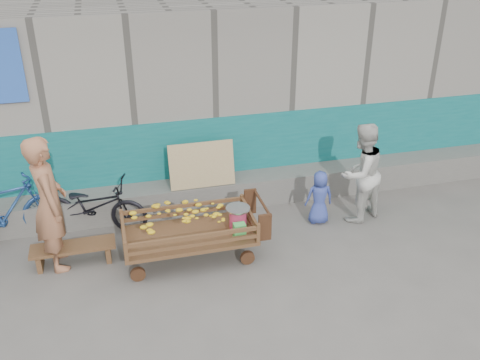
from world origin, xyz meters
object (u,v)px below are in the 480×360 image
object	(u,v)px
bench	(74,250)
child	(319,197)
banana_cart	(186,224)
vendor_man	(49,204)
woman	(361,173)
bicycle_blue	(6,212)
bicycle_dark	(93,206)

from	to	relation	value
bench	child	xyz separation A→B (m)	(3.58, 0.17, 0.22)
banana_cart	vendor_man	world-z (taller)	vendor_man
banana_cart	bench	world-z (taller)	banana_cart
bench	woman	xyz separation A→B (m)	(4.20, 0.13, 0.57)
child	bench	bearing A→B (deg)	8.50
banana_cart	bicycle_blue	distance (m)	2.60
child	bicycle_blue	distance (m)	4.51
woman	child	xyz separation A→B (m)	(-0.62, 0.04, -0.35)
bench	child	world-z (taller)	child
child	bicycle_blue	size ratio (longest dim) A/B	0.51
banana_cart	bicycle_blue	size ratio (longest dim) A/B	1.17
banana_cart	woman	bearing A→B (deg)	8.81
vendor_man	child	xyz separation A→B (m)	(3.77, 0.14, -0.50)
vendor_man	woman	world-z (taller)	vendor_man
vendor_man	bicycle_blue	xyz separation A→B (m)	(-0.69, 0.74, -0.43)
bicycle_dark	bicycle_blue	size ratio (longest dim) A/B	0.97
banana_cart	bicycle_dark	size ratio (longest dim) A/B	1.20
bench	bicycle_dark	xyz separation A→B (m)	(0.30, 0.77, 0.21)
bench	child	size ratio (longest dim) A/B	1.31
woman	bicycle_blue	world-z (taller)	woman
bicycle_dark	vendor_man	bearing A→B (deg)	165.26
child	bicycle_dark	size ratio (longest dim) A/B	0.53
bicycle_dark	bicycle_blue	bearing A→B (deg)	108.96
vendor_man	bicycle_blue	distance (m)	1.10
banana_cart	child	size ratio (longest dim) A/B	2.27
banana_cart	bicycle_blue	world-z (taller)	bicycle_blue
bicycle_dark	child	bearing A→B (deg)	-81.44
vendor_man	bicycle_dark	world-z (taller)	vendor_man
bicycle_dark	woman	bearing A→B (deg)	-80.43
vendor_man	bicycle_dark	bearing A→B (deg)	-44.29
bench	vendor_man	distance (m)	0.75
bench	woman	bearing A→B (deg)	1.71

